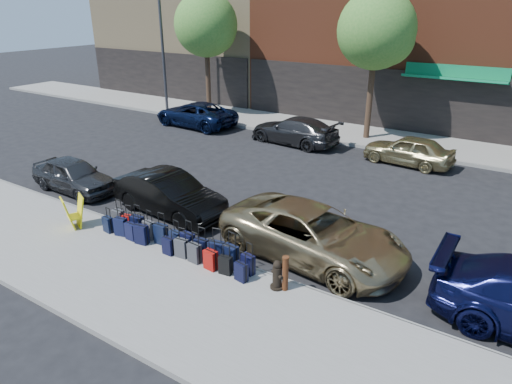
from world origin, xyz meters
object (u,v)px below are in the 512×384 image
Objects in this scene: tree_center at (379,32)px; car_far_0 at (196,114)px; suitcase_front_5 at (176,240)px; car_near_0 at (74,175)px; display_rack at (74,213)px; car_near_2 at (313,234)px; car_far_2 at (408,150)px; streetlight at (164,38)px; fire_hydrant at (277,275)px; car_near_1 at (169,194)px; tree_left at (208,26)px; bollard at (285,273)px; car_far_1 at (294,130)px.

tree_center is 1.43× the size of car_far_0.
car_near_0 is (-6.51, 1.49, 0.21)m from suitcase_front_5.
car_near_0 reaches higher than display_rack.
car_near_2 reaches higher than car_far_2.
tree_center is at bearing 108.18° from car_far_0.
streetlight is 1.58× the size of car_far_0.
tree_center is 6.16m from car_far_2.
car_near_1 is (-5.47, 2.06, 0.20)m from fire_hydrant.
streetlight is 2.04× the size of car_far_2.
tree_left is 7.79× the size of bollard.
car_far_0 reaches higher than car_near_0.
tree_left and tree_center have the same top height.
streetlight reaches higher than car_far_0.
car_far_2 is (5.43, 9.62, -0.04)m from car_near_1.
streetlight is (-2.94, -0.70, -0.75)m from tree_left.
bollard is (0.21, 0.04, 0.13)m from fire_hydrant.
car_far_1 is 1.22× the size of car_far_2.
car_near_1 is (10.81, -11.69, -3.95)m from streetlight.
streetlight is 19.19m from suitcase_front_5.
suitcase_front_5 is at bearing 178.75° from bollard.
car_far_2 is at bearing 92.33° from car_far_0.
tree_center reaches higher than car_far_2.
car_near_0 is at bearing -15.40° from car_far_1.
fire_hydrant is 0.15× the size of car_far_0.
streetlight reaches higher than car_near_0.
tree_center is 7.18× the size of display_rack.
car_far_0 is at bearing -84.17° from car_far_1.
display_rack is 13.55m from car_far_0.
car_far_0 reaches higher than fire_hydrant.
car_far_0 is 12.42m from car_far_2.
car_near_2 reaches higher than bollard.
streetlight reaches higher than car_far_2.
display_rack reaches higher than suitcase_front_5.
tree_left is at bearing 133.24° from bollard.
car_near_1 is 5.44m from car_near_2.
car_near_1 is (1.61, 2.62, 0.06)m from display_rack.
fire_hydrant is at bearing -172.83° from car_near_2.
bollard is at bearing -104.97° from car_near_1.
car_near_2 reaches higher than suitcase_front_5.
tree_center is 1.53× the size of car_far_1.
car_far_0 is at bearing -165.06° from tree_center.
suitcase_front_5 is 0.95× the size of bollard.
car_far_1 is (6.57, -0.06, -0.01)m from car_far_0.
bollard is at bearing -166.87° from car_near_2.
display_rack is 12.44m from car_far_1.
car_far_0 is at bearing -71.21° from tree_left.
bollard is at bearing 50.19° from car_far_0.
car_near_0 is 0.74× the size of car_far_0.
bollard is 0.18× the size of car_far_0.
display_rack is 0.21× the size of car_far_1.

